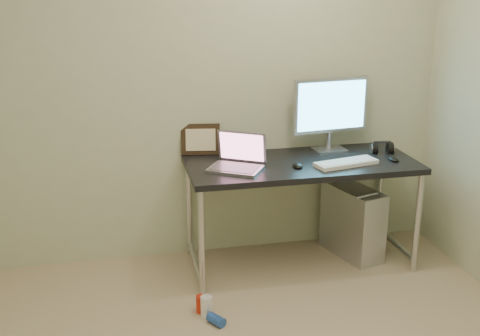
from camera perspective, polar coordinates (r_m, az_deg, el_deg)
name	(u,v)px	position (r m, az deg, el deg)	size (l,w,h in m)	color
wall_back	(195,83)	(4.12, -4.27, 8.06)	(3.50, 0.02, 2.50)	beige
desk	(301,173)	(4.09, 5.81, -0.47)	(1.55, 0.68, 0.75)	black
tower_computer	(352,221)	(4.41, 10.61, -4.99)	(0.35, 0.53, 0.54)	silver
cable_a	(335,192)	(4.55, 8.97, -2.24)	(0.01, 0.01, 0.70)	black
cable_b	(347,194)	(4.57, 10.10, -2.47)	(0.01, 0.01, 0.72)	black
can_red	(201,304)	(3.73, -3.73, -12.74)	(0.06, 0.06, 0.11)	red
can_white	(207,307)	(3.68, -3.19, -12.98)	(0.07, 0.07, 0.13)	white
can_blue	(216,320)	(3.62, -2.27, -14.19)	(0.06, 0.06, 0.11)	#264FAF
laptop	(238,160)	(3.89, -0.20, 0.75)	(0.42, 0.40, 0.23)	#ACACB3
monitor	(331,109)	(4.27, 8.61, 5.59)	(0.56, 0.19, 0.52)	#ACACB3
keyboard	(346,163)	(4.03, 10.04, 0.47)	(0.43, 0.14, 0.03)	white
mouse_right	(394,158)	(4.19, 14.37, 0.91)	(0.06, 0.10, 0.03)	black
mouse_left	(298,165)	(3.94, 5.49, 0.32)	(0.06, 0.10, 0.03)	black
headphones	(382,149)	(4.36, 13.31, 1.80)	(0.17, 0.10, 0.10)	black
picture_frame	(200,139)	(4.19, -3.78, 2.73)	(0.27, 0.03, 0.22)	black
webcam	(237,143)	(4.16, -0.32, 2.34)	(0.04, 0.04, 0.11)	silver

